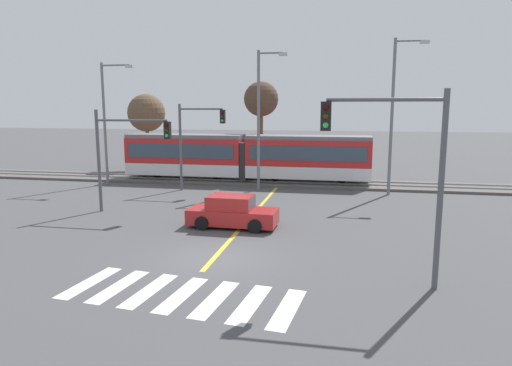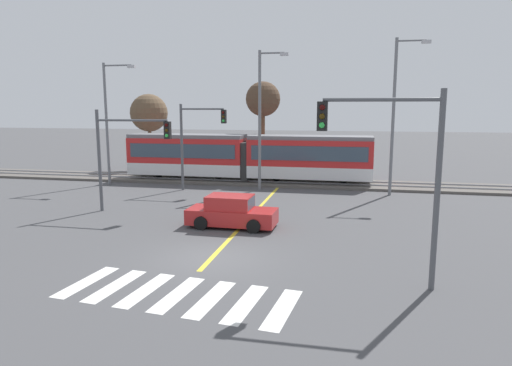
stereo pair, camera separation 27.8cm
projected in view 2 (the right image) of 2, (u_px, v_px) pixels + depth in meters
name	position (u px, v px, depth m)	size (l,w,h in m)	color
ground_plane	(212.00, 258.00, 17.23)	(200.00, 200.00, 0.00)	#474749
track_bed	(282.00, 182.00, 34.27)	(120.00, 4.00, 0.18)	#56514C
rail_near	(280.00, 182.00, 33.55)	(120.00, 0.08, 0.10)	#939399
rail_far	(283.00, 179.00, 34.94)	(120.00, 0.08, 0.10)	#939399
light_rail_tram	(247.00, 156.00, 34.49)	(18.50, 2.64, 3.43)	silver
crosswalk_stripe_0	(87.00, 282.00, 14.87)	(0.56, 2.80, 0.01)	silver
crosswalk_stripe_1	(116.00, 286.00, 14.54)	(0.56, 2.80, 0.01)	silver
crosswalk_stripe_2	(146.00, 290.00, 14.20)	(0.56, 2.80, 0.01)	silver
crosswalk_stripe_3	(178.00, 294.00, 13.86)	(0.56, 2.80, 0.01)	silver
crosswalk_stripe_4	(211.00, 299.00, 13.53)	(0.56, 2.80, 0.01)	silver
crosswalk_stripe_5	(246.00, 304.00, 13.19)	(0.56, 2.80, 0.01)	silver
crosswalk_stripe_6	(282.00, 309.00, 12.85)	(0.56, 2.80, 0.01)	silver
lane_centre_line	(252.00, 215.00, 24.07)	(0.20, 17.15, 0.01)	gold
sedan_crossing	(232.00, 212.00, 21.66)	(4.24, 2.00, 1.52)	#B22323
traffic_light_near_right	(396.00, 157.00, 13.83)	(3.75, 0.38, 6.17)	#515459
traffic_light_far_left	(197.00, 134.00, 30.75)	(3.25, 0.38, 5.88)	#515459
traffic_light_mid_left	(124.00, 145.00, 24.29)	(4.25, 0.38, 5.53)	#515459
street_lamp_west	(109.00, 116.00, 33.19)	(2.54, 0.28, 8.81)	slate
street_lamp_centre	(262.00, 113.00, 30.74)	(2.03, 0.28, 9.39)	slate
street_lamp_east	(396.00, 109.00, 28.81)	(2.12, 0.28, 9.91)	slate
bare_tree_far_west	(149.00, 113.00, 41.44)	(3.40, 3.40, 6.88)	brown
bare_tree_west	(263.00, 100.00, 37.24)	(2.83, 2.83, 7.76)	brown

